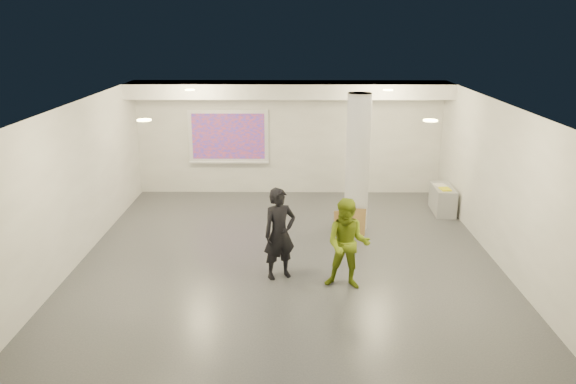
{
  "coord_description": "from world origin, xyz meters",
  "views": [
    {
      "loc": [
        0.09,
        -10.05,
        4.43
      ],
      "look_at": [
        0.0,
        0.4,
        1.25
      ],
      "focal_mm": 35.0,
      "sensor_mm": 36.0,
      "label": 1
    }
  ],
  "objects_px": {
    "projection_screen": "(228,137)",
    "credenza": "(443,199)",
    "woman": "(279,234)",
    "column": "(357,162)",
    "man": "(348,244)"
  },
  "relations": [
    {
      "from": "credenza",
      "to": "column",
      "type": "bearing_deg",
      "value": -151.58
    },
    {
      "from": "credenza",
      "to": "woman",
      "type": "relative_size",
      "value": 0.66
    },
    {
      "from": "projection_screen",
      "to": "woman",
      "type": "distance_m",
      "value": 5.47
    },
    {
      "from": "projection_screen",
      "to": "woman",
      "type": "xyz_separation_m",
      "value": [
        1.46,
        -5.22,
        -0.69
      ]
    },
    {
      "from": "column",
      "to": "projection_screen",
      "type": "relative_size",
      "value": 1.43
    },
    {
      "from": "man",
      "to": "woman",
      "type": "bearing_deg",
      "value": 172.86
    },
    {
      "from": "column",
      "to": "credenza",
      "type": "bearing_deg",
      "value": 25.95
    },
    {
      "from": "projection_screen",
      "to": "credenza",
      "type": "distance_m",
      "value": 5.68
    },
    {
      "from": "man",
      "to": "credenza",
      "type": "bearing_deg",
      "value": 67.99
    },
    {
      "from": "woman",
      "to": "man",
      "type": "distance_m",
      "value": 1.24
    },
    {
      "from": "woman",
      "to": "man",
      "type": "xyz_separation_m",
      "value": [
        1.17,
        -0.4,
        -0.03
      ]
    },
    {
      "from": "woman",
      "to": "credenza",
      "type": "bearing_deg",
      "value": 17.9
    },
    {
      "from": "column",
      "to": "woman",
      "type": "xyz_separation_m",
      "value": [
        -1.64,
        -2.57,
        -0.67
      ]
    },
    {
      "from": "woman",
      "to": "man",
      "type": "bearing_deg",
      "value": -44.21
    },
    {
      "from": "column",
      "to": "man",
      "type": "height_order",
      "value": "column"
    }
  ]
}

